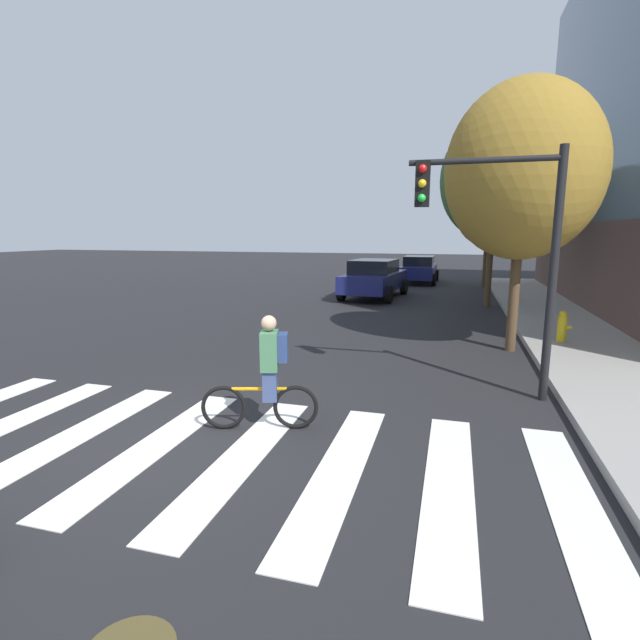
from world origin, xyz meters
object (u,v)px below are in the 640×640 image
(traffic_light_near, at_px, (502,231))
(fire_hydrant, at_px, (562,326))
(cyclist, at_px, (268,373))
(street_tree_far, at_px, (489,209))
(sedan_mid, at_px, (374,278))
(sedan_far, at_px, (419,269))
(street_tree_near, at_px, (523,171))
(street_tree_mid, at_px, (495,179))

(traffic_light_near, height_order, fire_hydrant, traffic_light_near)
(fire_hydrant, bearing_deg, traffic_light_near, -114.32)
(cyclist, relative_size, traffic_light_near, 0.40)
(cyclist, xyz_separation_m, traffic_light_near, (3.25, 2.41, 2.02))
(street_tree_far, bearing_deg, sedan_mid, -129.98)
(traffic_light_near, distance_m, fire_hydrant, 5.23)
(cyclist, bearing_deg, street_tree_far, 78.72)
(sedan_far, bearing_deg, traffic_light_near, -82.06)
(street_tree_near, relative_size, street_tree_far, 1.04)
(traffic_light_near, distance_m, street_tree_mid, 10.99)
(street_tree_near, bearing_deg, sedan_far, 102.10)
(sedan_mid, height_order, cyclist, cyclist)
(traffic_light_near, bearing_deg, sedan_far, 97.94)
(traffic_light_near, bearing_deg, sedan_mid, 108.61)
(cyclist, distance_m, street_tree_near, 7.89)
(traffic_light_near, bearing_deg, fire_hydrant, 65.68)
(cyclist, bearing_deg, sedan_far, 88.44)
(sedan_mid, relative_size, cyclist, 2.96)
(sedan_far, height_order, street_tree_far, street_tree_far)
(sedan_mid, height_order, street_tree_near, street_tree_near)
(fire_hydrant, bearing_deg, street_tree_near, -150.63)
(traffic_light_near, bearing_deg, street_tree_far, 87.36)
(traffic_light_near, bearing_deg, street_tree_mid, 87.08)
(sedan_mid, xyz_separation_m, sedan_far, (1.44, 6.92, -0.08))
(sedan_mid, bearing_deg, fire_hydrant, -52.70)
(sedan_mid, xyz_separation_m, street_tree_far, (4.93, 5.88, 3.18))
(sedan_far, bearing_deg, street_tree_far, -16.46)
(sedan_mid, distance_m, street_tree_mid, 6.23)
(sedan_mid, distance_m, cyclist, 14.61)
(sedan_far, relative_size, fire_hydrant, 5.68)
(sedan_mid, height_order, fire_hydrant, sedan_mid)
(fire_hydrant, height_order, street_tree_far, street_tree_far)
(street_tree_near, bearing_deg, street_tree_mid, 90.91)
(sedan_far, bearing_deg, fire_hydrant, -72.79)
(fire_hydrant, relative_size, street_tree_near, 0.13)
(traffic_light_near, xyz_separation_m, street_tree_far, (0.83, 18.06, 1.18))
(sedan_mid, bearing_deg, traffic_light_near, -71.39)
(sedan_far, height_order, cyclist, cyclist)
(sedan_mid, bearing_deg, street_tree_far, 50.02)
(sedan_far, height_order, traffic_light_near, traffic_light_near)
(sedan_mid, distance_m, sedan_far, 7.06)
(sedan_far, bearing_deg, street_tree_near, -77.90)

